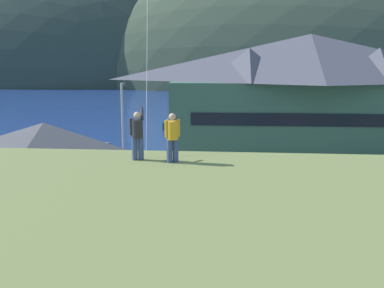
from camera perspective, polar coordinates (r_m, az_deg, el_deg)
name	(u,v)px	position (r m, az deg, el deg)	size (l,w,h in m)	color
ground_plane	(178,236)	(23.94, -1.75, -11.55)	(600.00, 600.00, 0.00)	#66604C
parking_lot_pad	(187,204)	(28.57, -0.59, -7.55)	(40.00, 20.00, 0.10)	slate
bay_water	(216,105)	(82.45, 3.06, 4.96)	(360.00, 84.00, 0.03)	navy
far_hill_west_ridge	(51,83)	(149.85, -17.43, 7.39)	(125.37, 51.40, 76.33)	#2D3D33
far_hill_east_peak	(310,85)	(138.45, 14.68, 7.24)	(142.36, 62.41, 77.53)	#3D4C38
harbor_lodge	(309,90)	(44.05, 14.54, 6.57)	(27.22, 10.98, 11.06)	#38604C
storage_shed_near_lot	(46,159)	(30.61, -18.01, -1.86)	(7.84, 5.37, 5.00)	#474C56
storage_shed_waterside	(233,126)	(44.03, 5.17, 2.33)	(5.13, 4.80, 4.62)	#474C56
wharf_dock	(203,127)	(55.51, 1.39, 2.14)	(3.20, 11.14, 0.70)	#70604C
moored_boat_wharfside	(177,121)	(58.22, -1.88, 2.94)	(2.88, 7.22, 2.16)	#23564C
moored_boat_outer_mooring	(232,125)	(54.81, 5.10, 2.37)	(3.24, 7.95, 2.16)	#23564C
parked_car_front_row_red	(306,212)	(24.86, 14.17, -8.39)	(4.27, 2.20, 1.82)	black
parked_car_corner_spot	(140,211)	(24.53, -6.63, -8.38)	(4.28, 2.22, 1.82)	silver
parked_car_front_row_silver	(258,187)	(28.79, 8.31, -5.40)	(4.21, 2.07, 1.82)	slate
parked_car_back_row_right	(158,177)	(30.92, -4.37, -4.12)	(4.24, 2.14, 1.82)	#9EA3A8
parking_light_pole	(123,124)	(33.79, -8.75, 2.52)	(0.24, 0.78, 7.08)	#ADADB2
person_kite_flyer	(137,134)	(16.16, -6.93, 1.29)	(0.52, 0.70, 1.86)	#384770
person_companion	(172,136)	(15.69, -2.49, 1.00)	(0.51, 0.40, 1.74)	#384770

